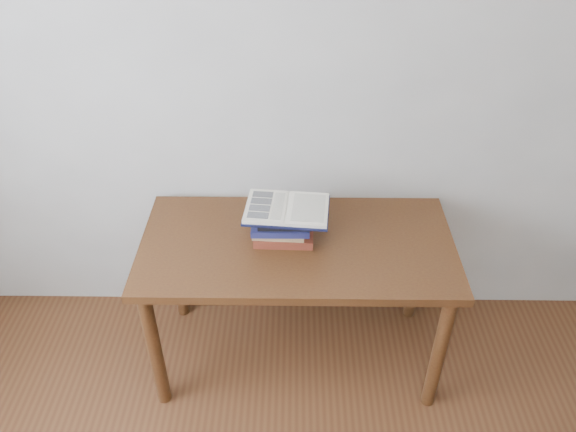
{
  "coord_description": "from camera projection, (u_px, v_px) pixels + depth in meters",
  "views": [
    {
      "loc": [
        0.07,
        -0.41,
        2.18
      ],
      "look_at": [
        0.05,
        1.32,
        0.88
      ],
      "focal_mm": 35.0,
      "sensor_mm": 36.0,
      "label": 1
    }
  ],
  "objects": [
    {
      "name": "room_shell",
      "position": [
        167.0,
        374.0,
        0.67
      ],
      "size": [
        3.54,
        3.54,
        2.62
      ],
      "color": "beige",
      "rests_on": "ground"
    },
    {
      "name": "desk",
      "position": [
        297.0,
        260.0,
        2.38
      ],
      "size": [
        1.3,
        0.65,
        0.7
      ],
      "color": "#472A11",
      "rests_on": "ground"
    },
    {
      "name": "book_stack",
      "position": [
        282.0,
        224.0,
        2.31
      ],
      "size": [
        0.27,
        0.19,
        0.15
      ],
      "color": "maroon",
      "rests_on": "desk"
    },
    {
      "name": "open_book",
      "position": [
        287.0,
        209.0,
        2.24
      ],
      "size": [
        0.36,
        0.26,
        0.03
      ],
      "rotation": [
        0.0,
        0.0,
        -0.09
      ],
      "color": "black",
      "rests_on": "book_stack"
    }
  ]
}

